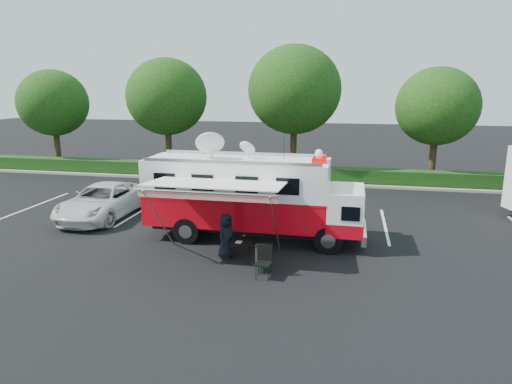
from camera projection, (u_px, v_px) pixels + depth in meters
ground_plane at (254, 239)px, 19.03m from camera, size 120.00×120.00×0.00m
back_border at (311, 104)px, 29.95m from camera, size 60.00×6.14×8.87m
stall_lines at (256, 218)px, 21.99m from camera, size 24.12×5.50×0.01m
command_truck at (252, 196)px, 18.63m from camera, size 8.94×2.46×4.29m
awning at (214, 187)px, 16.14m from camera, size 4.88×2.53×2.95m
white_suv at (104, 217)px, 22.22m from camera, size 2.63×5.69×1.58m
person at (226, 257)px, 16.99m from camera, size 0.79×0.96×1.69m
folding_table at (240, 244)px, 16.46m from camera, size 0.94×0.74×0.73m
folding_chair at (264, 259)px, 15.14m from camera, size 0.57×0.60×1.09m
trash_bin at (264, 258)px, 15.67m from camera, size 0.63×0.63×0.94m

